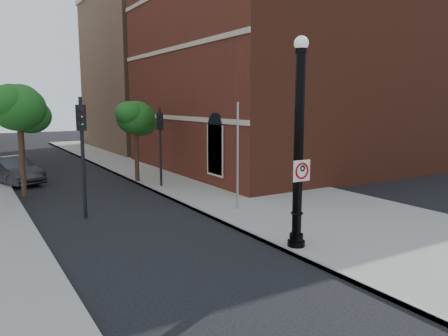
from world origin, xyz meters
TOP-DOWN VIEW (x-y plane):
  - ground at (0.00, 0.00)m, footprint 120.00×120.00m
  - sidewalk_right at (6.00, 10.00)m, footprint 8.00×60.00m
  - curb_edge at (2.05, 10.00)m, footprint 0.10×60.00m
  - brick_wall_building at (16.00, 14.00)m, footprint 22.30×16.30m
  - bg_building_tan_b at (16.00, 30.00)m, footprint 22.00×14.00m
  - lamppost at (2.45, -0.25)m, footprint 0.53×0.53m
  - no_parking_sign at (2.45, -0.41)m, footprint 0.63×0.07m
  - parked_car at (-3.78, 16.06)m, footprint 3.04×4.72m
  - traffic_signal_left at (-2.11, 6.75)m, footprint 0.35×0.40m
  - traffic_signal_right at (2.71, 10.73)m, footprint 0.29×0.35m
  - utility_pole at (3.44, 4.56)m, footprint 0.09×0.09m
  - street_tree_a at (-3.64, 11.93)m, footprint 2.88×2.60m
  - street_tree_b at (-2.68, 20.14)m, footprint 3.07×2.78m
  - street_tree_c at (2.18, 12.79)m, footprint 2.49×2.25m

SIDE VIEW (x-z plane):
  - ground at x=0.00m, z-range 0.00..0.00m
  - sidewalk_right at x=6.00m, z-range 0.00..0.12m
  - curb_edge at x=2.05m, z-range 0.00..0.14m
  - parked_car at x=-3.78m, z-range 0.00..1.47m
  - utility_pole at x=3.44m, z-range 0.00..4.43m
  - no_parking_sign at x=2.45m, z-range 2.14..2.76m
  - traffic_signal_right at x=2.71m, z-range 0.72..4.86m
  - lamppost at x=2.45m, z-range -0.24..6.04m
  - traffic_signal_left at x=-2.11m, z-range 0.80..5.42m
  - street_tree_c at x=2.18m, z-range 1.29..5.77m
  - street_tree_a at x=-3.64m, z-range 1.50..6.68m
  - street_tree_b at x=-2.68m, z-range 1.60..7.13m
  - brick_wall_building at x=16.00m, z-range 0.01..12.51m
  - bg_building_tan_b at x=16.00m, z-range 0.00..14.00m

